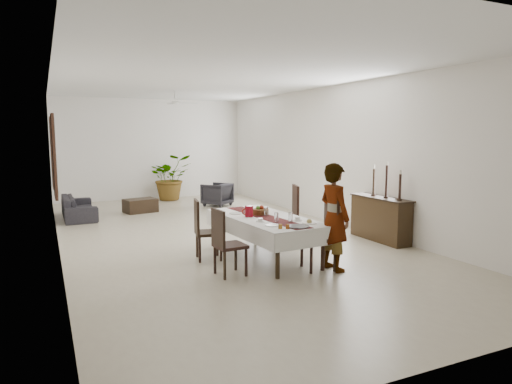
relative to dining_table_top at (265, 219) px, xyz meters
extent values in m
cube|color=#BEB397|center=(-0.15, 2.03, -0.67)|extent=(6.00, 12.00, 0.00)
cube|color=white|center=(-0.15, 2.03, 2.53)|extent=(6.00, 12.00, 0.02)
cube|color=white|center=(-0.15, 8.03, 0.93)|extent=(6.00, 0.02, 3.20)
cube|color=white|center=(-0.15, -3.97, 0.93)|extent=(6.00, 0.02, 3.20)
cube|color=white|center=(-3.15, 2.03, 0.93)|extent=(0.02, 12.00, 3.20)
cube|color=white|center=(2.85, 2.03, 0.93)|extent=(0.02, 12.00, 3.20)
cube|color=black|center=(0.00, 0.00, 0.00)|extent=(1.09, 2.29, 0.05)
cylinder|color=black|center=(-0.33, -1.09, -0.35)|extent=(0.07, 0.07, 0.65)
cylinder|color=black|center=(0.49, -1.02, -0.35)|extent=(0.07, 0.07, 0.65)
cylinder|color=black|center=(-0.49, 1.02, -0.35)|extent=(0.07, 0.07, 0.65)
cylinder|color=black|center=(0.33, 1.09, -0.35)|extent=(0.07, 0.07, 0.65)
cube|color=silver|center=(0.00, 0.00, 0.03)|extent=(1.27, 2.47, 0.01)
cube|color=white|center=(-0.54, -0.04, -0.11)|extent=(0.19, 2.39, 0.28)
cube|color=white|center=(0.54, 0.04, -0.11)|extent=(0.19, 2.39, 0.28)
cube|color=white|center=(0.09, -1.19, -0.11)|extent=(1.09, 0.09, 0.28)
cube|color=white|center=(-0.09, 1.19, -0.11)|extent=(1.09, 0.09, 0.28)
cube|color=#561818|center=(0.00, 0.00, 0.04)|extent=(0.50, 2.34, 0.00)
cylinder|color=maroon|center=(-0.24, 0.12, 0.13)|extent=(0.15, 0.15, 0.19)
torus|color=maroon|center=(-0.32, 0.12, 0.13)|extent=(0.11, 0.03, 0.11)
cylinder|color=white|center=(0.16, -0.59, 0.11)|extent=(0.06, 0.06, 0.16)
cylinder|color=white|center=(-0.05, -0.52, 0.11)|extent=(0.06, 0.06, 0.16)
cylinder|color=silver|center=(0.04, 0.05, 0.11)|extent=(0.06, 0.06, 0.16)
cylinder|color=white|center=(0.32, -0.53, 0.06)|extent=(0.08, 0.08, 0.06)
cylinder|color=silver|center=(0.32, -0.53, 0.04)|extent=(0.14, 0.14, 0.01)
cylinder|color=white|center=(-0.25, -0.34, 0.06)|extent=(0.08, 0.08, 0.06)
cylinder|color=white|center=(-0.25, -0.34, 0.04)|extent=(0.14, 0.14, 0.01)
cylinder|color=white|center=(0.37, -0.81, 0.04)|extent=(0.22, 0.22, 0.01)
sphere|color=tan|center=(0.37, -0.81, 0.07)|extent=(0.08, 0.08, 0.08)
cylinder|color=white|center=(-0.23, -0.72, 0.04)|extent=(0.22, 0.22, 0.01)
cylinder|color=silver|center=(-0.33, 0.49, 0.04)|extent=(0.22, 0.22, 0.01)
cylinder|color=#3C3D41|center=(0.07, -0.97, 0.04)|extent=(0.33, 0.33, 0.02)
cylinder|color=brown|center=(-0.13, -1.02, 0.07)|extent=(0.06, 0.06, 0.07)
cylinder|color=#8E5414|center=(-0.23, -0.97, 0.07)|extent=(0.06, 0.06, 0.07)
cylinder|color=brown|center=(0.03, 0.23, 0.08)|extent=(0.28, 0.28, 0.09)
sphere|color=maroon|center=(0.06, 0.26, 0.15)|extent=(0.08, 0.08, 0.08)
sphere|color=#518C2A|center=(-0.01, 0.26, 0.15)|extent=(0.07, 0.07, 0.07)
cube|color=black|center=(0.46, -0.93, -0.18)|extent=(0.54, 0.54, 0.05)
cylinder|color=black|center=(0.62, -1.15, -0.44)|extent=(0.05, 0.05, 0.47)
cylinder|color=black|center=(0.69, -0.77, -0.44)|extent=(0.05, 0.05, 0.47)
cylinder|color=black|center=(0.24, -1.09, -0.44)|extent=(0.05, 0.05, 0.47)
cylinder|color=black|center=(0.30, -0.71, -0.44)|extent=(0.05, 0.05, 0.47)
cube|color=black|center=(0.68, -0.96, 0.14)|extent=(0.12, 0.47, 0.60)
cube|color=black|center=(0.71, 0.64, -0.17)|extent=(0.61, 0.61, 0.05)
cylinder|color=black|center=(0.83, 0.39, -0.44)|extent=(0.06, 0.06, 0.48)
cylinder|color=black|center=(0.96, 0.77, -0.44)|extent=(0.06, 0.06, 0.48)
cylinder|color=black|center=(0.46, 0.52, -0.44)|extent=(0.06, 0.06, 0.48)
cylinder|color=black|center=(0.59, 0.89, -0.44)|extent=(0.06, 0.06, 0.48)
cube|color=black|center=(0.92, 0.57, 0.16)|extent=(0.20, 0.47, 0.61)
cube|color=black|center=(-0.89, -0.64, -0.23)|extent=(0.45, 0.45, 0.05)
cylinder|color=black|center=(-1.07, -0.47, -0.46)|extent=(0.05, 0.05, 0.42)
cylinder|color=black|center=(-1.05, -0.82, -0.46)|extent=(0.05, 0.05, 0.42)
cylinder|color=black|center=(-0.72, -0.45, -0.46)|extent=(0.05, 0.05, 0.42)
cylinder|color=black|center=(-0.70, -0.80, -0.46)|extent=(0.05, 0.05, 0.42)
cube|color=black|center=(-1.08, -0.65, 0.06)|extent=(0.07, 0.43, 0.54)
cube|color=black|center=(-0.89, 0.32, -0.23)|extent=(0.50, 0.50, 0.05)
cylinder|color=black|center=(-1.03, 0.53, -0.46)|extent=(0.05, 0.05, 0.42)
cylinder|color=black|center=(-1.10, 0.18, -0.46)|extent=(0.05, 0.05, 0.42)
cylinder|color=black|center=(-0.69, 0.47, -0.46)|extent=(0.05, 0.05, 0.42)
cylinder|color=black|center=(-0.75, 0.12, -0.46)|extent=(0.05, 0.05, 0.42)
cube|color=black|center=(-1.08, 0.36, 0.07)|extent=(0.12, 0.43, 0.55)
imported|color=gray|center=(0.66, -1.06, 0.16)|extent=(0.44, 0.63, 1.66)
cube|color=black|center=(2.63, 0.20, -0.26)|extent=(0.37, 1.39, 0.84)
cube|color=black|center=(2.63, 0.20, 0.18)|extent=(0.41, 1.45, 0.03)
cylinder|color=black|center=(2.63, -0.31, 0.20)|extent=(0.09, 0.09, 0.03)
cylinder|color=black|center=(2.63, -0.31, 0.45)|extent=(0.05, 0.05, 0.46)
cylinder|color=silver|center=(2.63, -0.31, 0.72)|extent=(0.03, 0.03, 0.07)
cylinder|color=black|center=(2.63, 0.06, 0.20)|extent=(0.09, 0.09, 0.03)
cylinder|color=black|center=(2.63, 0.06, 0.52)|extent=(0.05, 0.05, 0.60)
cylinder|color=white|center=(2.63, 0.06, 0.86)|extent=(0.03, 0.03, 0.07)
cylinder|color=black|center=(2.63, 0.43, 0.20)|extent=(0.09, 0.09, 0.03)
cylinder|color=black|center=(2.63, 0.43, 0.47)|extent=(0.05, 0.05, 0.51)
cylinder|color=silver|center=(2.63, 0.43, 0.77)|extent=(0.03, 0.03, 0.07)
imported|color=#28262B|center=(-2.59, 5.30, -0.40)|extent=(0.74, 1.89, 0.55)
imported|color=#272429|center=(1.22, 5.68, -0.34)|extent=(1.01, 1.02, 0.67)
cube|color=black|center=(-1.04, 5.49, -0.49)|extent=(0.92, 0.71, 0.36)
imported|color=#355622|center=(0.30, 7.44, 0.05)|extent=(1.31, 1.14, 1.45)
cube|color=black|center=(-3.11, 4.23, 0.93)|extent=(0.06, 1.05, 1.85)
cube|color=white|center=(-3.08, 4.23, 0.93)|extent=(0.01, 0.90, 1.70)
cube|color=black|center=(-3.11, 6.33, 0.93)|extent=(0.06, 1.05, 1.85)
cube|color=white|center=(-3.08, 6.33, 0.93)|extent=(0.01, 0.90, 1.70)
cylinder|color=silver|center=(-0.15, 5.03, 2.43)|extent=(0.04, 0.04, 0.20)
cylinder|color=silver|center=(-0.15, 5.03, 2.23)|extent=(0.16, 0.16, 0.08)
cube|color=silver|center=(-0.15, 5.38, 2.23)|extent=(0.10, 0.55, 0.01)
cube|color=white|center=(-0.15, 4.68, 2.23)|extent=(0.10, 0.55, 0.01)
cube|color=silver|center=(0.20, 5.03, 2.23)|extent=(0.55, 0.10, 0.01)
cube|color=white|center=(-0.50, 5.03, 2.23)|extent=(0.55, 0.10, 0.01)
camera|label=1|loc=(-3.33, -6.78, 1.42)|focal=32.00mm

